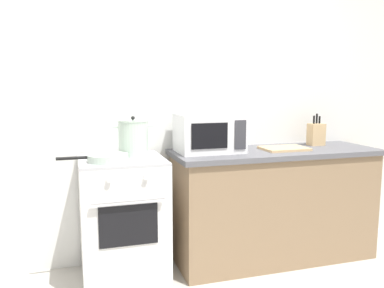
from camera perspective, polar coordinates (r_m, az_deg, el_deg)
name	(u,v)px	position (r m, az deg, el deg)	size (l,w,h in m)	color
back_wall	(193,108)	(3.37, 0.10, 5.16)	(4.40, 0.10, 2.50)	silver
lower_cabinet_right	(274,207)	(3.43, 11.61, -8.75)	(1.64, 0.56, 0.88)	#8C7051
countertop_right	(276,152)	(3.32, 11.84, -1.14)	(1.70, 0.60, 0.04)	#59595E
stove	(123,220)	(3.03, -9.81, -10.59)	(0.60, 0.64, 0.92)	white
stock_pot	(133,138)	(2.97, -8.37, 0.86)	(0.31, 0.22, 0.30)	silver
frying_pan	(107,158)	(2.80, -12.03, -1.94)	(0.48, 0.28, 0.05)	silver
microwave	(209,133)	(3.13, 2.46, 1.59)	(0.50, 0.37, 0.30)	white
cutting_board	(284,148)	(3.33, 13.01, -0.62)	(0.36, 0.26, 0.02)	tan
knife_block	(316,134)	(3.65, 17.28, 1.36)	(0.13, 0.10, 0.28)	tan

